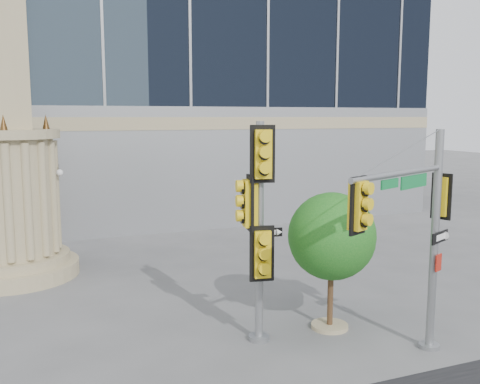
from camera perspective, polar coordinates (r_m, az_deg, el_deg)
name	(u,v)px	position (r m, az deg, el deg)	size (l,w,h in m)	color
ground	(284,353)	(13.19, 4.67, -16.73)	(120.00, 120.00, 0.00)	#545456
monument	(4,117)	(19.70, -23.83, 7.35)	(4.40, 4.40, 16.60)	tan
main_signal_pole	(417,221)	(12.38, 18.39, -2.95)	(3.82, 1.96, 5.24)	slate
secondary_signal_pole	(258,216)	(12.76, 1.98, -2.53)	(0.94, 0.80, 5.42)	slate
street_tree	(333,240)	(14.04, 9.87, -5.03)	(2.32, 2.26, 3.61)	tan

